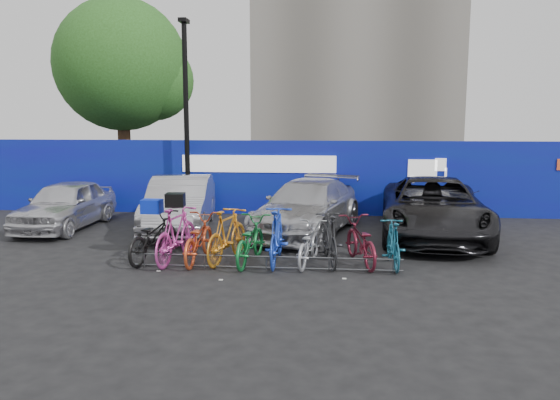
# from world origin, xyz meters

# --- Properties ---
(ground) EXTENTS (100.00, 100.00, 0.00)m
(ground) POSITION_xyz_m (0.00, 0.00, 0.00)
(ground) COLOR black
(ground) RESTS_ON ground
(hoarding) EXTENTS (22.00, 0.18, 2.40)m
(hoarding) POSITION_xyz_m (0.01, 6.00, 1.20)
(hoarding) COLOR navy
(hoarding) RESTS_ON ground
(tree) EXTENTS (5.40, 5.20, 7.80)m
(tree) POSITION_xyz_m (-6.77, 10.06, 5.07)
(tree) COLOR #382314
(tree) RESTS_ON ground
(lamppost) EXTENTS (0.25, 0.50, 6.11)m
(lamppost) POSITION_xyz_m (-3.20, 5.40, 3.27)
(lamppost) COLOR black
(lamppost) RESTS_ON ground
(bike_rack) EXTENTS (5.60, 0.03, 0.30)m
(bike_rack) POSITION_xyz_m (-0.00, -0.60, 0.16)
(bike_rack) COLOR #595B60
(bike_rack) RESTS_ON ground
(car_0) EXTENTS (1.70, 4.05, 1.37)m
(car_0) POSITION_xyz_m (-6.17, 3.14, 0.69)
(car_0) COLOR silver
(car_0) RESTS_ON ground
(car_1) EXTENTS (2.17, 4.73, 1.50)m
(car_1) POSITION_xyz_m (-2.85, 3.19, 0.75)
(car_1) COLOR #A4A4A9
(car_1) RESTS_ON ground
(car_2) EXTENTS (3.36, 5.29, 1.43)m
(car_2) POSITION_xyz_m (0.69, 3.18, 0.71)
(car_2) COLOR #AFB0B4
(car_2) RESTS_ON ground
(car_3) EXTENTS (3.14, 5.85, 1.56)m
(car_3) POSITION_xyz_m (4.01, 2.90, 0.78)
(car_3) COLOR black
(car_3) RESTS_ON ground
(bike_0) EXTENTS (1.09, 2.11, 1.06)m
(bike_0) POSITION_xyz_m (-2.58, -0.04, 0.53)
(bike_0) COLOR black
(bike_0) RESTS_ON ground
(bike_1) EXTENTS (0.89, 2.11, 1.23)m
(bike_1) POSITION_xyz_m (-2.02, -0.16, 0.61)
(bike_1) COLOR #C93C9D
(bike_1) RESTS_ON ground
(bike_2) EXTENTS (0.79, 1.99, 1.03)m
(bike_2) POSITION_xyz_m (-1.55, -0.09, 0.51)
(bike_2) COLOR #D34C23
(bike_2) RESTS_ON ground
(bike_3) EXTENTS (1.02, 2.03, 1.18)m
(bike_3) POSITION_xyz_m (-0.93, -0.03, 0.59)
(bike_3) COLOR orange
(bike_3) RESTS_ON ground
(bike_4) EXTENTS (0.93, 2.00, 1.01)m
(bike_4) POSITION_xyz_m (-0.41, -0.14, 0.51)
(bike_4) COLOR #147A34
(bike_4) RESTS_ON ground
(bike_5) EXTENTS (0.61, 2.04, 1.22)m
(bike_5) POSITION_xyz_m (0.17, -0.11, 0.61)
(bike_5) COLOR blue
(bike_5) RESTS_ON ground
(bike_6) EXTENTS (0.92, 1.81, 0.91)m
(bike_6) POSITION_xyz_m (0.85, -0.12, 0.45)
(bike_6) COLOR #AAACB1
(bike_6) RESTS_ON ground
(bike_7) EXTENTS (0.79, 1.91, 1.11)m
(bike_7) POSITION_xyz_m (1.31, -0.01, 0.56)
(bike_7) COLOR #252528
(bike_7) RESTS_ON ground
(bike_8) EXTENTS (1.13, 2.02, 1.01)m
(bike_8) POSITION_xyz_m (1.96, 0.01, 0.50)
(bike_8) COLOR maroon
(bike_8) RESTS_ON ground
(bike_9) EXTENTS (0.52, 1.68, 1.00)m
(bike_9) POSITION_xyz_m (2.64, -0.14, 0.50)
(bike_9) COLOR #185E79
(bike_9) RESTS_ON ground
(cargo_crate) EXTENTS (0.44, 0.34, 0.30)m
(cargo_crate) POSITION_xyz_m (-2.58, -0.04, 1.21)
(cargo_crate) COLOR #0B25C8
(cargo_crate) RESTS_ON bike_0
(cargo_topcase) EXTENTS (0.43, 0.39, 0.29)m
(cargo_topcase) POSITION_xyz_m (-2.02, -0.16, 1.37)
(cargo_topcase) COLOR black
(cargo_topcase) RESTS_ON bike_1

